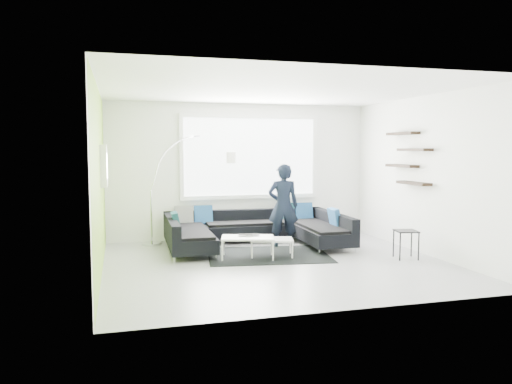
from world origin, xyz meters
TOP-DOWN VIEW (x-y plane):
  - ground at (0.00, 0.00)m, footprint 5.50×5.50m
  - room_shell at (0.04, 0.21)m, footprint 5.54×5.04m
  - sectional_sofa at (0.02, 1.36)m, footprint 3.36×2.12m
  - rug at (0.04, 0.61)m, footprint 2.29×1.80m
  - coffee_table at (-0.15, 0.48)m, footprint 1.27×0.93m
  - arc_lamp at (-1.87, 2.13)m, footprint 2.18×1.39m
  - side_table at (2.22, -0.27)m, footprint 0.42×0.42m
  - person at (0.53, 1.25)m, footprint 0.74×0.63m
  - laptop at (-0.33, 0.51)m, footprint 0.42×0.32m

SIDE VIEW (x-z plane):
  - ground at x=0.00m, z-range 0.00..0.00m
  - rug at x=0.04m, z-range 0.00..0.01m
  - coffee_table at x=-0.15m, z-range 0.00..0.37m
  - side_table at x=2.22m, z-range 0.00..0.49m
  - sectional_sofa at x=0.02m, z-range -0.04..0.67m
  - laptop at x=-0.33m, z-range 0.37..0.40m
  - person at x=0.53m, z-range 0.00..1.58m
  - arc_lamp at x=-1.87m, z-range 0.00..2.15m
  - room_shell at x=0.04m, z-range 0.40..3.22m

